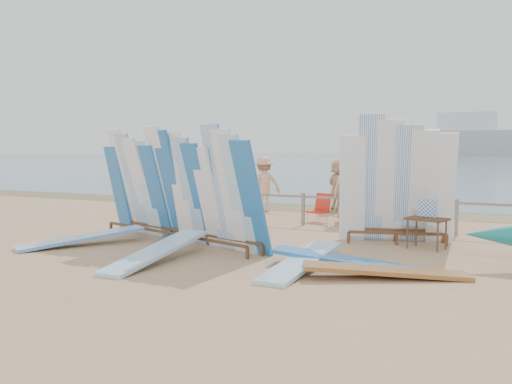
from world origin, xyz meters
The scene contains 24 objects.
ground centered at (0.00, 0.00, 0.00)m, with size 160.00×160.00×0.00m, color tan.
ocean centered at (0.00, 128.00, 0.00)m, with size 320.00×240.00×0.02m, color #406473.
wet_sand_strip centered at (0.00, 7.20, 0.00)m, with size 40.00×2.60×0.01m, color olive.
distant_ship centered at (-12.00, 180.00, 5.31)m, with size 45.00×8.00×14.00m.
fence centered at (0.00, 3.00, 0.63)m, with size 12.08×0.08×0.90m.
main_surfboard_rack centered at (-1.54, -0.84, 1.18)m, with size 5.21×2.19×2.62m.
side_surfboard_rack centered at (2.90, 1.27, 1.29)m, with size 2.58×1.29×2.88m.
vendor_table centered at (3.64, 0.83, 0.36)m, with size 0.93×0.76×1.07m.
flat_board_e centered at (-3.20, -2.09, 0.00)m, with size 0.56×2.70×0.07m, color white.
flat_board_c centered at (3.47, -2.11, 0.00)m, with size 0.56×2.70×0.07m, color #965E28.
flat_board_a centered at (-0.64, -2.83, 0.00)m, with size 0.56×2.70×0.07m, color #8BC1DF.
flat_board_b centered at (1.99, -2.14, 0.00)m, with size 0.56×2.70×0.07m, color #8BC1DF.
flat_board_d centered at (2.67, -1.70, 0.00)m, with size 0.56×2.70×0.07m, color #236AB2.
beach_chair_left centered at (0.17, 3.80, 0.24)m, with size 0.68×0.69×0.83m.
beach_chair_right centered at (1.11, 4.15, 0.23)m, with size 0.55×0.57×0.80m.
stroller centered at (2.17, 3.75, 0.48)m, with size 0.65×0.90×1.19m.
beachgoer_extra_1 centered at (-5.52, 5.38, 0.83)m, with size 0.97×0.42×1.65m, color #8C6042.
beachgoer_0 centered at (-6.42, 5.23, 0.86)m, with size 0.84×0.40×1.72m, color tan.
beachgoer_4 centered at (1.33, 5.36, 0.77)m, with size 0.90×0.39×1.54m, color #8C6042.
beachgoer_3 centered at (-2.37, 5.44, 0.93)m, with size 1.20×0.49×1.85m, color tan.
beachgoer_5 centered at (-0.20, 6.74, 0.87)m, with size 1.62×0.52×1.75m, color beige.
beachgoer_6 centered at (0.95, 4.16, 0.93)m, with size 0.91×0.44×1.87m, color tan.
beachgoer_7 centered at (1.36, 4.79, 0.82)m, with size 0.60×0.33×1.64m, color #8C6042.
beachgoer_8 centered at (3.05, 4.66, 0.87)m, with size 0.85×0.41×1.74m, color beige.
Camera 1 is at (5.44, -10.89, 2.11)m, focal length 38.00 mm.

